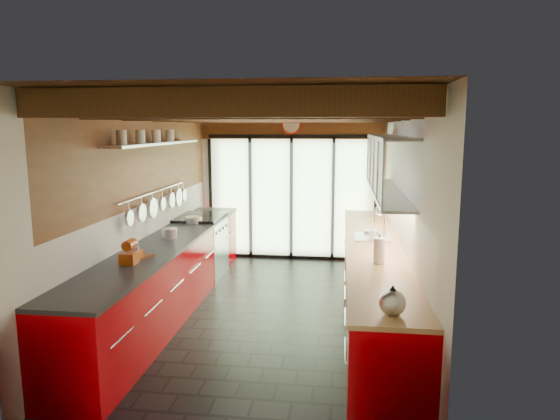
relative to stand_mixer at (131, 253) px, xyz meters
The scene contains 18 objects.
ground 1.96m from the stand_mixer, 40.92° to the left, with size 5.50×5.50×0.00m, color black.
room_shell 1.80m from the stand_mixer, 40.92° to the left, with size 5.50×5.50×5.50m.
ceiling_beams 2.43m from the stand_mixer, 49.36° to the left, with size 3.14×5.06×4.90m.
glass_door 4.05m from the stand_mixer, 71.49° to the left, with size 2.95×0.10×2.90m.
left_counter 1.23m from the stand_mixer, 90.26° to the left, with size 0.68×5.00×0.92m.
range_stove 2.61m from the stand_mixer, 90.11° to the left, with size 0.66×0.90×0.97m.
right_counter 2.83m from the stand_mixer, 23.43° to the left, with size 0.68×5.00×0.92m.
sink_assembly 2.97m from the stand_mixer, 30.41° to the left, with size 0.45×0.52×0.43m.
upper_cabinets_right 3.15m from the stand_mixer, 27.42° to the left, with size 0.34×3.00×3.00m.
left_wall_fixtures 1.60m from the stand_mixer, 98.22° to the left, with size 0.28×2.60×0.96m.
stand_mixer is the anchor object (origin of this frame).
pot_large 1.16m from the stand_mixer, 90.00° to the left, with size 0.19×0.19×0.12m, color silver.
pot_small 2.18m from the stand_mixer, 90.00° to the left, with size 0.24×0.24×0.09m, color silver.
cutting_board 0.18m from the stand_mixer, 90.00° to the left, with size 0.22×0.31×0.03m, color brown.
kettle 2.79m from the stand_mixer, 24.33° to the right, with size 0.22×0.26×0.24m.
paper_towel 2.55m from the stand_mixer, ahead, with size 0.14×0.14×0.32m.
soap_bottle 2.89m from the stand_mixer, 28.44° to the left, with size 0.08×0.08×0.17m, color silver.
bowl 3.09m from the stand_mixer, 34.61° to the left, with size 0.20×0.20×0.05m, color silver.
Camera 1 is at (0.88, -5.87, 2.30)m, focal length 32.00 mm.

